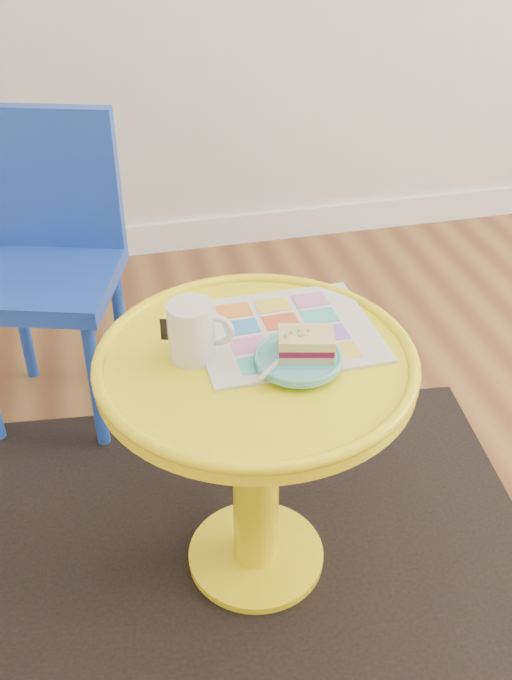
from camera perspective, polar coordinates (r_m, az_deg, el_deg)
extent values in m
cube|color=white|center=(3.11, 5.48, 9.02)|extent=(4.00, 0.02, 0.12)
cube|color=black|center=(1.80, 0.00, -16.09)|extent=(1.41, 1.23, 0.01)
cylinder|color=yellow|center=(1.79, 0.00, -15.91)|extent=(0.31, 0.31, 0.03)
cylinder|color=yellow|center=(1.59, 0.00, -9.73)|extent=(0.10, 0.10, 0.51)
cylinder|color=yellow|center=(1.42, 0.00, -1.84)|extent=(0.60, 0.60, 0.03)
cylinder|color=#1C43B7|center=(1.99, -11.93, -3.59)|extent=(0.03, 0.03, 0.38)
cylinder|color=#1C43B7|center=(2.30, -17.15, 1.28)|extent=(0.03, 0.03, 0.38)
cylinder|color=#1C43B7|center=(2.22, -10.14, 1.02)|extent=(0.03, 0.03, 0.38)
cube|color=#1C43B7|center=(2.02, -15.68, 4.31)|extent=(0.45, 0.45, 0.05)
cube|color=#1C43B7|center=(2.07, -15.26, 11.59)|extent=(0.36, 0.15, 0.38)
cube|color=silver|center=(1.47, 2.22, 0.63)|extent=(0.35, 0.30, 0.01)
cylinder|color=silver|center=(1.38, -4.90, 0.66)|extent=(0.09, 0.09, 0.11)
torus|color=silver|center=(1.37, -2.99, 0.73)|extent=(0.07, 0.03, 0.07)
cylinder|color=#D1B78C|center=(1.36, -5.01, 2.42)|extent=(0.08, 0.08, 0.01)
cylinder|color=#56B6B7|center=(1.38, 3.19, -1.73)|extent=(0.06, 0.06, 0.01)
cylinder|color=#56B6B7|center=(1.38, 3.20, -1.44)|extent=(0.16, 0.16, 0.01)
cube|color=#D3BC8C|center=(1.38, 3.76, -0.80)|extent=(0.11, 0.09, 0.01)
cube|color=maroon|center=(1.37, 3.78, -0.34)|extent=(0.11, 0.09, 0.01)
cube|color=#EADB8C|center=(1.36, 3.81, 0.19)|extent=(0.11, 0.09, 0.02)
cube|color=silver|center=(1.35, 1.56, -1.78)|extent=(0.09, 0.09, 0.00)
cube|color=silver|center=(1.40, 3.00, -0.35)|extent=(0.04, 0.04, 0.00)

